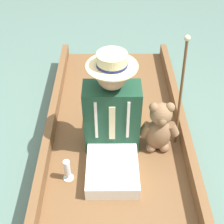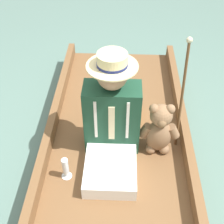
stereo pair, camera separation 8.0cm
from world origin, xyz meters
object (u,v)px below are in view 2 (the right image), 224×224
(teddy_bear, at_px, (159,130))
(wine_glass, at_px, (66,167))
(walking_cane, at_px, (183,86))
(seated_person, at_px, (112,121))

(teddy_bear, height_order, wine_glass, teddy_bear)
(wine_glass, relative_size, walking_cane, 0.22)
(walking_cane, bearing_deg, teddy_bear, 46.10)
(teddy_bear, distance_m, walking_cane, 0.36)
(teddy_bear, height_order, walking_cane, walking_cane)
(seated_person, height_order, teddy_bear, seated_person)
(seated_person, distance_m, teddy_bear, 0.37)
(teddy_bear, xyz_separation_m, walking_cane, (-0.15, -0.16, 0.29))
(wine_glass, distance_m, walking_cane, 1.01)
(teddy_bear, distance_m, wine_glass, 0.73)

